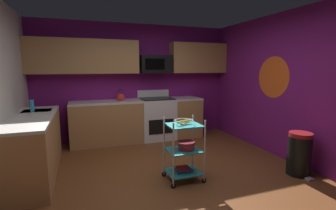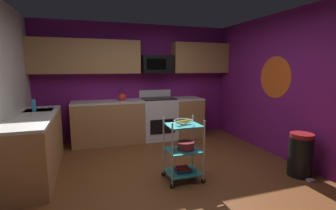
% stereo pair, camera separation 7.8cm
% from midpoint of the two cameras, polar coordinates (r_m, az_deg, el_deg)
% --- Properties ---
extents(floor, '(4.40, 4.80, 0.04)m').
position_cam_midpoint_polar(floor, '(3.77, 0.19, -17.21)').
color(floor, brown).
rests_on(floor, ground).
extents(wall_back, '(4.52, 0.06, 2.60)m').
position_cam_midpoint_polar(wall_back, '(5.75, -8.06, 5.38)').
color(wall_back, '#751970').
rests_on(wall_back, ground).
extents(wall_right, '(0.06, 4.80, 2.60)m').
position_cam_midpoint_polar(wall_right, '(4.66, 27.03, 3.72)').
color(wall_right, '#751970').
rests_on(wall_right, ground).
extents(wall_flower_decal, '(0.00, 0.77, 0.77)m').
position_cam_midpoint_polar(wall_flower_decal, '(4.97, 22.85, 5.99)').
color(wall_flower_decal, '#E5591E').
extents(counter_run, '(3.65, 2.55, 0.92)m').
position_cam_midpoint_polar(counter_run, '(4.93, -14.73, -5.23)').
color(counter_run, '#B27F4C').
rests_on(counter_run, ground).
extents(oven_range, '(0.76, 0.65, 1.10)m').
position_cam_midpoint_polar(oven_range, '(5.64, -3.00, -3.04)').
color(oven_range, white).
rests_on(oven_range, ground).
extents(upper_cabinets, '(4.40, 0.33, 0.70)m').
position_cam_midpoint_polar(upper_cabinets, '(5.53, -8.75, 10.93)').
color(upper_cabinets, '#B27F4C').
extents(microwave, '(0.70, 0.39, 0.40)m').
position_cam_midpoint_polar(microwave, '(5.62, -3.41, 9.45)').
color(microwave, black).
extents(rolling_cart, '(0.54, 0.42, 0.91)m').
position_cam_midpoint_polar(rolling_cart, '(3.59, 3.03, -10.44)').
color(rolling_cart, silver).
rests_on(rolling_cart, ground).
extents(fruit_bowl, '(0.27, 0.27, 0.07)m').
position_cam_midpoint_polar(fruit_bowl, '(3.48, 3.08, -3.82)').
color(fruit_bowl, silver).
rests_on(fruit_bowl, rolling_cart).
extents(mixing_bowl_large, '(0.25, 0.25, 0.11)m').
position_cam_midpoint_polar(mixing_bowl_large, '(3.59, 3.65, -9.35)').
color(mixing_bowl_large, maroon).
rests_on(mixing_bowl_large, rolling_cart).
extents(book_stack, '(0.23, 0.18, 0.06)m').
position_cam_midpoint_polar(book_stack, '(3.70, 2.99, -14.74)').
color(book_stack, '#1E4C8C').
rests_on(book_stack, rolling_cart).
extents(kettle, '(0.21, 0.18, 0.26)m').
position_cam_midpoint_polar(kettle, '(5.38, -11.37, 1.82)').
color(kettle, red).
rests_on(kettle, counter_run).
extents(dish_soap_bottle, '(0.06, 0.06, 0.20)m').
position_cam_midpoint_polar(dish_soap_bottle, '(4.52, -29.52, -0.16)').
color(dish_soap_bottle, '#2D8CBF').
rests_on(dish_soap_bottle, counter_run).
extents(trash_can, '(0.34, 0.42, 0.66)m').
position_cam_midpoint_polar(trash_can, '(4.28, 27.77, -10.03)').
color(trash_can, black).
rests_on(trash_can, ground).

